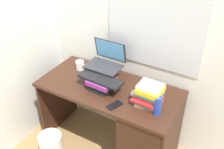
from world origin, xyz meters
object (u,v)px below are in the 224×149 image
object	(u,v)px
cell_phone	(115,105)
computer_mouse	(134,93)
laptop	(106,60)
book_stack_tall	(103,73)
mug	(80,65)
book_stack_keyboard_riser	(101,85)
wastebasket	(52,147)
book_stack_side	(149,95)
desk	(138,128)
keyboard	(100,79)
water_bottle	(158,105)

from	to	relation	value
cell_phone	computer_mouse	bearing A→B (deg)	89.57
laptop	book_stack_tall	bearing A→B (deg)	-90.97
mug	book_stack_keyboard_riser	bearing A→B (deg)	-27.68
laptop	wastebasket	xyz separation A→B (m)	(-0.28, -0.61, -0.78)
book_stack_side	laptop	xyz separation A→B (m)	(-0.53, 0.19, 0.09)
book_stack_tall	book_stack_side	size ratio (longest dim) A/B	1.03
desk	cell_phone	size ratio (longest dim) A/B	9.76
book_stack_tall	laptop	xyz separation A→B (m)	(0.00, 0.05, 0.12)
book_stack_keyboard_riser	keyboard	xyz separation A→B (m)	(-0.01, -0.00, 0.06)
keyboard	computer_mouse	bearing A→B (deg)	17.88
computer_mouse	cell_phone	xyz separation A→B (m)	(-0.08, -0.22, -0.01)
desk	book_stack_keyboard_riser	distance (m)	0.55
book_stack_tall	book_stack_side	world-z (taller)	book_stack_side
desk	water_bottle	distance (m)	0.47
cell_phone	mug	bearing A→B (deg)	169.85
wastebasket	mug	bearing A→B (deg)	91.82
computer_mouse	wastebasket	distance (m)	1.01
keyboard	book_stack_tall	bearing A→B (deg)	115.07
book_stack_side	computer_mouse	bearing A→B (deg)	160.56
desk	wastebasket	world-z (taller)	desk
laptop	keyboard	xyz separation A→B (m)	(0.07, -0.22, -0.07)
book_stack_keyboard_riser	mug	size ratio (longest dim) A/B	1.95
book_stack_side	keyboard	size ratio (longest dim) A/B	0.58
cell_phone	book_stack_keyboard_riser	bearing A→B (deg)	167.10
computer_mouse	water_bottle	size ratio (longest dim) A/B	0.63
book_stack_keyboard_riser	desk	bearing A→B (deg)	6.22
desk	mug	distance (m)	0.86
book_stack_tall	keyboard	distance (m)	0.19
desk	keyboard	world-z (taller)	keyboard
keyboard	wastebasket	xyz separation A→B (m)	(-0.35, -0.39, -0.70)
book_stack_side	mug	size ratio (longest dim) A/B	2.00
mug	water_bottle	xyz separation A→B (m)	(0.94, -0.24, 0.04)
book_stack_keyboard_riser	keyboard	distance (m)	0.06
book_stack_tall	cell_phone	distance (m)	0.43
book_stack_side	laptop	size ratio (longest dim) A/B	0.73
desk	keyboard	size ratio (longest dim) A/B	3.16
book_stack_tall	cell_phone	world-z (taller)	book_stack_tall
book_stack_keyboard_riser	cell_phone	bearing A→B (deg)	-32.12
keyboard	book_stack_side	bearing A→B (deg)	5.85
book_stack_tall	water_bottle	distance (m)	0.68
water_bottle	wastebasket	distance (m)	1.19
computer_mouse	keyboard	bearing A→B (deg)	-164.87
book_stack_tall	mug	distance (m)	0.30
mug	water_bottle	size ratio (longest dim) A/B	0.74
desk	wastebasket	bearing A→B (deg)	-149.56
keyboard	laptop	bearing A→B (deg)	109.75
book_stack_tall	book_stack_side	xyz separation A→B (m)	(0.54, -0.14, 0.03)
desk	computer_mouse	world-z (taller)	computer_mouse
water_bottle	cell_phone	size ratio (longest dim) A/B	1.21
water_bottle	computer_mouse	bearing A→B (deg)	154.08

